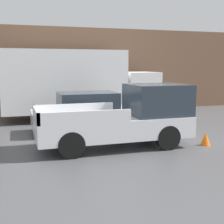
{
  "coord_description": "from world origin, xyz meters",
  "views": [
    {
      "loc": [
        -4.66,
        -10.35,
        2.8
      ],
      "look_at": [
        -1.19,
        0.64,
        1.07
      ],
      "focal_mm": 50.0,
      "sensor_mm": 36.0,
      "label": 1
    }
  ],
  "objects_px": {
    "pickup_truck": "(127,118)",
    "delivery_truck": "(76,83)",
    "car": "(86,112)",
    "traffic_cone": "(206,139)"
  },
  "relations": [
    {
      "from": "pickup_truck",
      "to": "delivery_truck",
      "type": "distance_m",
      "value": 6.35
    },
    {
      "from": "car",
      "to": "traffic_cone",
      "type": "distance_m",
      "value": 5.03
    },
    {
      "from": "pickup_truck",
      "to": "car",
      "type": "relative_size",
      "value": 1.2
    },
    {
      "from": "pickup_truck",
      "to": "traffic_cone",
      "type": "height_order",
      "value": "pickup_truck"
    },
    {
      "from": "pickup_truck",
      "to": "traffic_cone",
      "type": "bearing_deg",
      "value": -15.45
    },
    {
      "from": "delivery_truck",
      "to": "pickup_truck",
      "type": "bearing_deg",
      "value": -84.71
    },
    {
      "from": "delivery_truck",
      "to": "traffic_cone",
      "type": "bearing_deg",
      "value": -65.0
    },
    {
      "from": "delivery_truck",
      "to": "car",
      "type": "bearing_deg",
      "value": -94.31
    },
    {
      "from": "pickup_truck",
      "to": "car",
      "type": "height_order",
      "value": "pickup_truck"
    },
    {
      "from": "traffic_cone",
      "to": "pickup_truck",
      "type": "bearing_deg",
      "value": 164.55
    }
  ]
}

